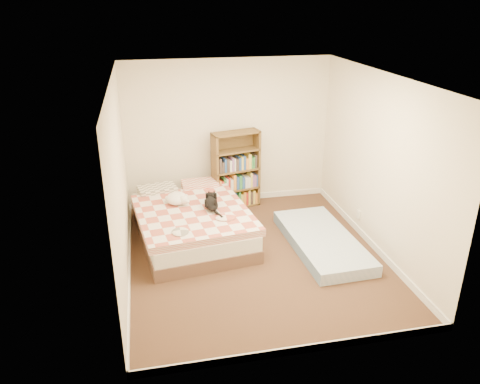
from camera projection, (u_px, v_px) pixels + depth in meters
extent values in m
cube|color=#482A1F|center=(255.00, 256.00, 6.63)|extent=(3.50, 4.00, 0.01)
cube|color=white|center=(258.00, 78.00, 5.66)|extent=(3.50, 4.00, 0.01)
cube|color=beige|center=(229.00, 133.00, 7.95)|extent=(3.50, 0.01, 2.50)
cube|color=beige|center=(307.00, 248.00, 4.34)|extent=(3.50, 0.01, 2.50)
cube|color=beige|center=(120.00, 184.00, 5.82)|extent=(0.01, 4.00, 2.50)
cube|color=beige|center=(379.00, 165.00, 6.48)|extent=(0.01, 4.00, 2.50)
cube|color=white|center=(229.00, 198.00, 8.41)|extent=(3.50, 0.02, 0.10)
cube|color=white|center=(300.00, 349.00, 4.82)|extent=(3.50, 0.02, 0.10)
cube|color=white|center=(130.00, 267.00, 6.29)|extent=(0.02, 4.00, 0.10)
cube|color=white|center=(369.00, 241.00, 6.94)|extent=(0.02, 4.00, 0.10)
cube|color=white|center=(359.00, 214.00, 7.21)|extent=(0.03, 0.09, 0.13)
cube|color=brown|center=(192.00, 232.00, 7.11)|extent=(1.77, 2.32, 0.19)
cube|color=silver|center=(191.00, 220.00, 7.03)|extent=(1.73, 2.28, 0.21)
cube|color=#BB5745|center=(191.00, 210.00, 6.97)|extent=(1.79, 1.95, 0.11)
cube|color=slate|center=(164.00, 190.00, 7.62)|extent=(0.63, 0.45, 0.16)
cube|color=#BB5745|center=(207.00, 186.00, 7.75)|extent=(0.63, 0.45, 0.16)
cube|color=brown|center=(214.00, 172.00, 7.87)|extent=(0.10, 0.27, 1.35)
cube|color=brown|center=(258.00, 169.00, 8.02)|extent=(0.10, 0.27, 1.35)
cube|color=brown|center=(235.00, 168.00, 8.06)|extent=(0.79, 0.20, 1.35)
cube|color=brown|center=(236.00, 205.00, 8.20)|extent=(0.85, 0.44, 0.03)
cube|color=brown|center=(236.00, 170.00, 7.94)|extent=(0.85, 0.44, 0.03)
cube|color=brown|center=(236.00, 133.00, 7.69)|extent=(0.85, 0.44, 0.03)
cube|color=#6F90B9|center=(322.00, 241.00, 6.86)|extent=(0.94, 1.96, 0.17)
ellipsoid|color=black|center=(211.00, 204.00, 6.88)|extent=(0.27, 0.47, 0.14)
sphere|color=black|center=(209.00, 197.00, 7.09)|extent=(0.16, 0.16, 0.14)
cone|color=black|center=(206.00, 192.00, 7.09)|extent=(0.05, 0.05, 0.05)
cone|color=black|center=(211.00, 192.00, 7.11)|extent=(0.05, 0.05, 0.05)
cylinder|color=black|center=(222.00, 214.00, 6.65)|extent=(0.08, 0.25, 0.05)
ellipsoid|color=white|center=(177.00, 198.00, 7.03)|extent=(0.32, 0.36, 0.17)
sphere|color=white|center=(184.00, 199.00, 6.94)|extent=(0.14, 0.14, 0.14)
sphere|color=white|center=(188.00, 201.00, 6.92)|extent=(0.06, 0.06, 0.06)
sphere|color=white|center=(167.00, 199.00, 7.07)|extent=(0.08, 0.08, 0.08)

